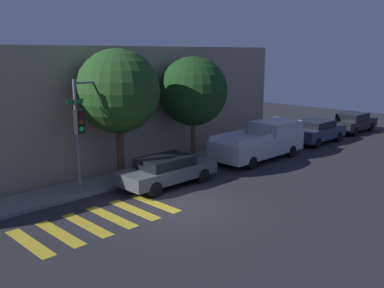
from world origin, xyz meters
TOP-DOWN VIEW (x-y plane):
  - ground_plane at (0.00, 0.00)m, footprint 60.00×60.00m
  - sidewalk at (0.00, 4.17)m, footprint 26.00×1.94m
  - building_row at (0.00, 8.54)m, footprint 26.00×6.00m
  - crosswalk at (-2.85, 0.80)m, footprint 5.33×2.60m
  - traffic_light_pole at (-1.57, 3.37)m, footprint 2.25×0.56m
  - sedan_near_corner at (1.39, 2.10)m, footprint 4.43×1.78m
  - pickup_truck at (8.17, 2.10)m, footprint 5.71×2.11m
  - sedan_middle at (13.92, 2.10)m, footprint 4.30×1.88m
  - sedan_far_end at (19.06, 2.10)m, footprint 4.32×1.74m
  - tree_near_corner at (0.42, 4.08)m, footprint 3.61×3.61m
  - tree_midblock at (4.96, 4.08)m, footprint 3.47×3.47m

SIDE VIEW (x-z plane):
  - ground_plane at x=0.00m, z-range 0.00..0.00m
  - crosswalk at x=-2.85m, z-range 0.00..0.00m
  - sidewalk at x=0.00m, z-range 0.00..0.14m
  - sedan_near_corner at x=1.39m, z-range 0.05..1.34m
  - sedan_far_end at x=19.06m, z-range 0.04..1.43m
  - sedan_middle at x=13.92m, z-range 0.05..1.48m
  - pickup_truck at x=8.17m, z-range 0.00..1.91m
  - building_row at x=0.00m, z-range 0.00..5.89m
  - traffic_light_pole at x=-1.57m, z-range 0.89..5.51m
  - tree_midblock at x=4.96m, z-range 0.97..6.40m
  - tree_near_corner at x=0.42m, z-range 1.08..6.87m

